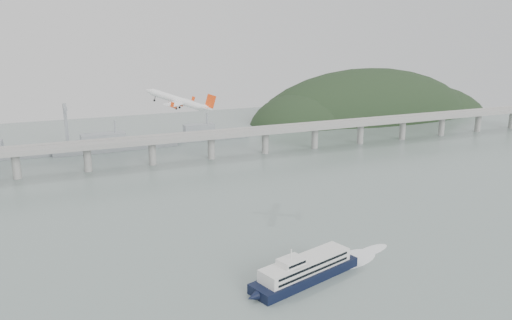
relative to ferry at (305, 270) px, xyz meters
name	(u,v)px	position (x,y,z in m)	size (l,w,h in m)	color
ground	(301,259)	(7.28, 18.08, -4.64)	(900.00, 900.00, 0.00)	slate
bridge	(187,140)	(6.12, 218.08, 13.01)	(800.00, 22.00, 23.90)	gray
headland	(375,129)	(292.45, 349.83, -23.98)	(365.00, 155.00, 156.00)	black
ferry	(305,270)	(0.00, 0.00, 0.00)	(88.47, 35.04, 17.09)	black
airliner	(180,101)	(-26.87, 105.37, 62.21)	(37.51, 35.92, 14.79)	white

